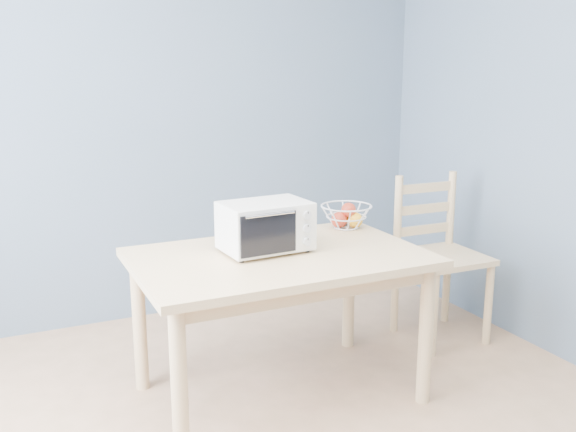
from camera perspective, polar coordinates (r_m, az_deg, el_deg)
name	(u,v)px	position (r m, az deg, el deg)	size (l,w,h in m)	color
room	(291,175)	(2.07, 0.29, 3.66)	(4.01, 4.51, 2.61)	tan
dining_table	(279,274)	(3.16, -0.78, -5.16)	(1.40, 0.90, 0.75)	#D9B982
toaster_oven	(262,226)	(3.13, -2.29, -0.91)	(0.44, 0.34, 0.25)	silver
fruit_basket	(346,215)	(3.62, 5.19, 0.05)	(0.37, 0.37, 0.15)	silver
dining_chair	(438,259)	(4.03, 13.18, -3.74)	(0.47, 0.47, 1.00)	#D9B982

